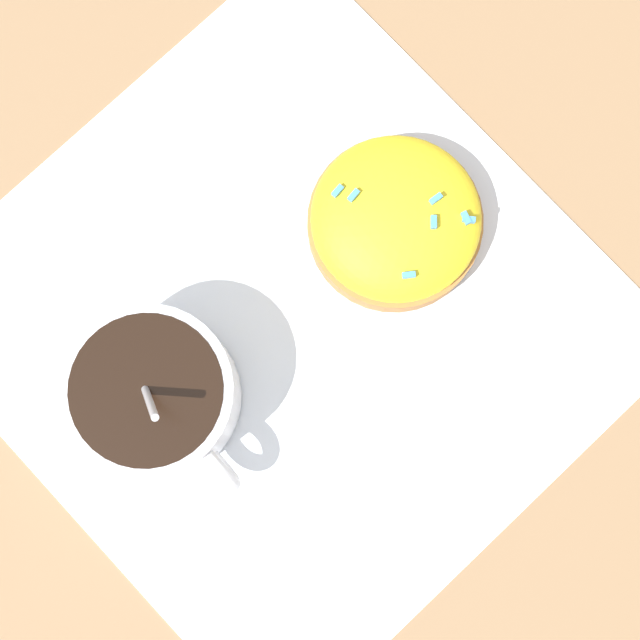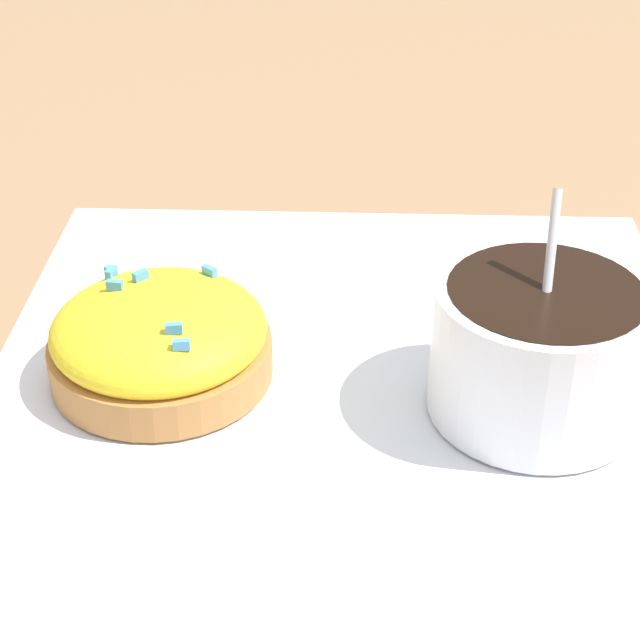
# 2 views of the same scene
# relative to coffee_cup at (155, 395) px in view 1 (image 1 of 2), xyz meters

# --- Properties ---
(ground_plane) EXTENTS (3.00, 3.00, 0.00)m
(ground_plane) POSITION_rel_coffee_cup_xyz_m (0.08, -0.01, -0.04)
(ground_plane) COLOR #93704C
(paper_napkin) EXTENTS (0.35, 0.37, 0.00)m
(paper_napkin) POSITION_rel_coffee_cup_xyz_m (0.08, -0.01, -0.03)
(paper_napkin) COLOR white
(paper_napkin) RESTS_ON ground_plane
(coffee_cup) EXTENTS (0.09, 0.11, 0.10)m
(coffee_cup) POSITION_rel_coffee_cup_xyz_m (0.00, 0.00, 0.00)
(coffee_cup) COLOR white
(coffee_cup) RESTS_ON paper_napkin
(frosted_pastry) EXTENTS (0.10, 0.10, 0.04)m
(frosted_pastry) POSITION_rel_coffee_cup_xyz_m (0.16, -0.00, -0.01)
(frosted_pastry) COLOR #B2753D
(frosted_pastry) RESTS_ON paper_napkin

